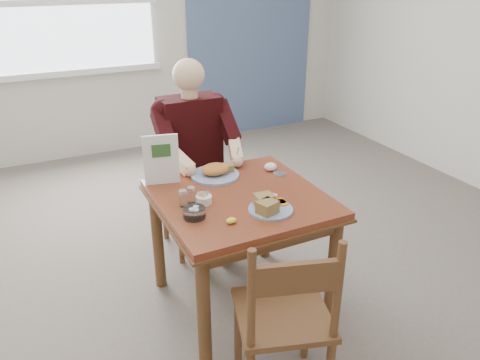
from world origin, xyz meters
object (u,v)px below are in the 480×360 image
diner (194,145)px  near_plate (268,206)px  far_plate (216,172)px  table (240,213)px  chair_far (192,184)px  chair_near (285,319)px

diner → near_plate: 0.94m
far_plate → table: bearing=-86.6°
table → far_plate: far_plate is taller
chair_far → chair_near: (-0.12, -1.51, 0.00)m
diner → near_plate: size_ratio=5.04×
table → near_plate: size_ratio=3.35×
chair_far → diner: size_ratio=0.69×
chair_far → near_plate: bearing=-87.0°
near_plate → table: bearing=103.4°
table → chair_far: bearing=90.0°
table → far_plate: bearing=93.4°
chair_near → diner: diner is taller
far_plate → chair_far: bearing=87.9°
table → diner: diner is taller
chair_far → chair_near: bearing=-94.7°
diner → table: bearing=-90.0°
diner → far_plate: diner is taller
table → near_plate: bearing=-76.6°
chair_near → diner: (0.12, 1.42, 0.33)m
table → diner: 0.73m
chair_far → diner: (0.00, -0.09, 0.33)m
chair_far → chair_near: same height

